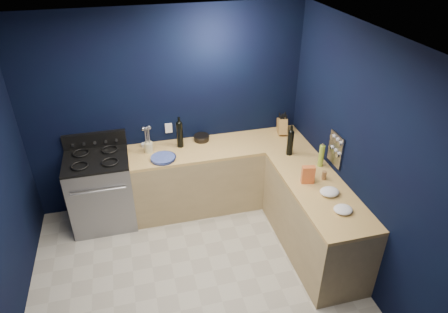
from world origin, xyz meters
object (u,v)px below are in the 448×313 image
object	(u,v)px
utensil_crock	(149,147)
crouton_bag	(308,175)
gas_range	(102,192)
plate_stack	(163,158)
knife_block	(282,126)

from	to	relation	value
utensil_crock	crouton_bag	xyz separation A→B (m)	(1.63, -1.11, 0.04)
gas_range	plate_stack	size ratio (longest dim) A/B	3.12
crouton_bag	utensil_crock	bearing A→B (deg)	158.91
utensil_crock	knife_block	world-z (taller)	knife_block
gas_range	utensil_crock	bearing A→B (deg)	7.29
plate_stack	knife_block	bearing A→B (deg)	9.91
plate_stack	utensil_crock	xyz separation A→B (m)	(-0.15, 0.23, 0.05)
gas_range	knife_block	distance (m)	2.50
utensil_crock	knife_block	distance (m)	1.79
utensil_crock	knife_block	size ratio (longest dim) A/B	0.64
gas_range	knife_block	xyz separation A→B (m)	(2.43, 0.14, 0.54)
crouton_bag	gas_range	bearing A→B (deg)	168.79
knife_block	crouton_bag	distance (m)	1.18
utensil_crock	crouton_bag	bearing A→B (deg)	-34.18
utensil_crock	crouton_bag	world-z (taller)	crouton_bag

